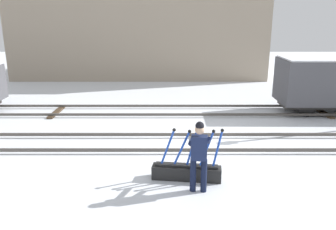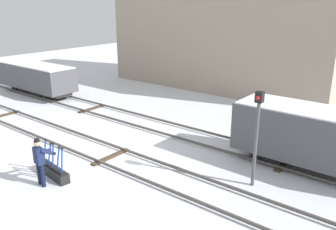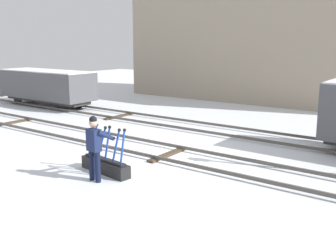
{
  "view_description": "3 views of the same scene",
  "coord_description": "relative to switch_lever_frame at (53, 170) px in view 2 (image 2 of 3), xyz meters",
  "views": [
    {
      "loc": [
        -0.95,
        -10.6,
        4.15
      ],
      "look_at": [
        -0.9,
        0.5,
        0.9
      ],
      "focal_mm": 36.67,
      "sensor_mm": 36.0,
      "label": 1
    },
    {
      "loc": [
        9.97,
        -8.83,
        6.16
      ],
      "look_at": [
        0.78,
        2.81,
        1.29
      ],
      "focal_mm": 37.27,
      "sensor_mm": 36.0,
      "label": 2
    },
    {
      "loc": [
        7.12,
        -9.85,
        3.67
      ],
      "look_at": [
        -1.13,
        1.55,
        1.0
      ],
      "focal_mm": 41.05,
      "sensor_mm": 36.0,
      "label": 3
    }
  ],
  "objects": [
    {
      "name": "track_siding_near",
      "position": [
        0.46,
        6.36,
        -0.14
      ],
      "size": [
        44.0,
        1.94,
        0.18
      ],
      "color": "#4C4742",
      "rests_on": "ground_plane"
    },
    {
      "name": "rail_worker",
      "position": [
        0.24,
        -0.61,
        0.76
      ],
      "size": [
        0.59,
        0.73,
        1.78
      ],
      "rotation": [
        0.0,
        0.0,
        -0.12
      ],
      "color": "#111831",
      "rests_on": "ground_plane"
    },
    {
      "name": "switch_lever_frame",
      "position": [
        0.0,
        0.0,
        0.0
      ],
      "size": [
        1.83,
        0.58,
        1.44
      ],
      "rotation": [
        0.0,
        0.0,
        -0.12
      ],
      "color": "black",
      "rests_on": "ground_plane"
    },
    {
      "name": "freight_car_back_track",
      "position": [
        7.28,
        6.36,
        1.13
      ],
      "size": [
        5.88,
        2.11,
        2.41
      ],
      "rotation": [
        0.0,
        0.0,
        -0.01
      ],
      "color": "#2D2B28",
      "rests_on": "ground_plane"
    },
    {
      "name": "signal_post",
      "position": [
        6.03,
        3.93,
        1.85
      ],
      "size": [
        0.24,
        0.32,
        3.39
      ],
      "color": "#4C4C4C",
      "rests_on": "ground_plane"
    },
    {
      "name": "freight_car_far_end",
      "position": [
        -11.11,
        6.36,
        0.97
      ],
      "size": [
        6.39,
        2.05,
        2.09
      ],
      "rotation": [
        0.0,
        0.0,
        0.01
      ],
      "color": "#2D2B28",
      "rests_on": "ground_plane"
    },
    {
      "name": "ground_plane",
      "position": [
        0.46,
        2.42,
        -0.25
      ],
      "size": [
        60.0,
        60.0,
        0.0
      ],
      "primitive_type": "plane",
      "color": "silver"
    },
    {
      "name": "apartment_building",
      "position": [
        -2.42,
        16.74,
        4.25
      ],
      "size": [
        17.06,
        6.22,
        8.99
      ],
      "color": "gray",
      "rests_on": "ground_plane"
    },
    {
      "name": "track_main_line",
      "position": [
        0.46,
        2.42,
        -0.14
      ],
      "size": [
        44.0,
        1.94,
        0.18
      ],
      "color": "#4C4742",
      "rests_on": "ground_plane"
    }
  ]
}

